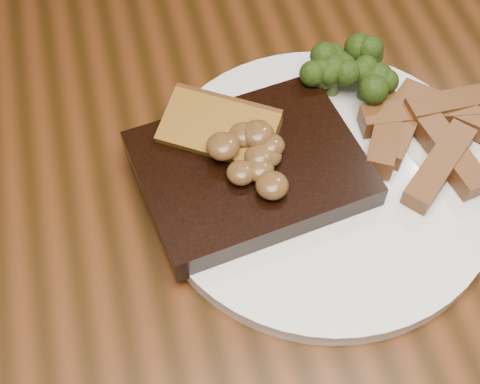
% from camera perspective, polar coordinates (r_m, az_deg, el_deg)
% --- Properties ---
extents(dining_table, '(1.60, 0.90, 0.75)m').
position_cam_1_polar(dining_table, '(0.66, 0.00, -6.82)').
color(dining_table, '#46220E').
rests_on(dining_table, ground).
extents(plate, '(0.35, 0.35, 0.01)m').
position_cam_1_polar(plate, '(0.60, 7.08, 0.94)').
color(plate, white).
rests_on(plate, dining_table).
extents(steak, '(0.21, 0.17, 0.03)m').
position_cam_1_polar(steak, '(0.58, 0.87, 1.94)').
color(steak, black).
rests_on(steak, plate).
extents(steak_bone, '(0.15, 0.04, 0.02)m').
position_cam_1_polar(steak_bone, '(0.55, 2.55, -3.66)').
color(steak_bone, beige).
rests_on(steak_bone, plate).
extents(mushroom_pile, '(0.08, 0.08, 0.03)m').
position_cam_1_polar(mushroom_pile, '(0.55, 1.87, 3.25)').
color(mushroom_pile, brown).
rests_on(mushroom_pile, steak).
extents(garlic_bread, '(0.11, 0.10, 0.02)m').
position_cam_1_polar(garlic_bread, '(0.60, -1.75, 4.00)').
color(garlic_bread, '#8C5819').
rests_on(garlic_bread, plate).
extents(potato_wedges, '(0.12, 0.12, 0.02)m').
position_cam_1_polar(potato_wedges, '(0.61, 14.41, 3.99)').
color(potato_wedges, brown).
rests_on(potato_wedges, plate).
extents(broccoli_cluster, '(0.08, 0.08, 0.04)m').
position_cam_1_polar(broccoli_cluster, '(0.65, 9.48, 9.59)').
color(broccoli_cluster, '#283D0E').
rests_on(broccoli_cluster, plate).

